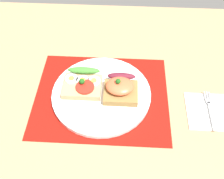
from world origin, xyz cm
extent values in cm
cube|color=tan|center=(0.00, 0.00, -1.60)|extent=(120.00, 90.00, 3.20)
cube|color=maroon|center=(0.00, 0.00, 0.15)|extent=(37.68, 30.83, 0.30)
cylinder|color=white|center=(0.00, 0.00, 0.95)|extent=(27.91, 27.91, 1.29)
cube|color=tan|center=(-5.44, 1.04, 2.51)|extent=(10.70, 8.35, 1.83)
cylinder|color=red|center=(-4.47, 0.14, 3.73)|extent=(5.12, 5.12, 0.60)
ellipsoid|color=#408430|center=(-5.44, 5.61, 4.33)|extent=(9.41, 2.20, 1.80)
sphere|color=#1E5919|center=(-5.35, 1.04, 4.83)|extent=(1.60, 1.60, 1.60)
cylinder|color=white|center=(-8.65, 2.75, 3.68)|extent=(3.67, 3.67, 0.50)
cylinder|color=yellow|center=(-8.65, 2.75, 4.01)|extent=(1.65, 1.65, 0.16)
cylinder|color=white|center=(-5.44, 2.38, 3.68)|extent=(3.67, 3.67, 0.50)
cylinder|color=yellow|center=(-5.44, 2.38, 4.01)|extent=(1.65, 1.65, 0.16)
cylinder|color=white|center=(-2.23, 2.30, 3.68)|extent=(3.67, 3.67, 0.50)
cylinder|color=yellow|center=(-2.23, 2.30, 4.01)|extent=(1.65, 1.65, 0.16)
cube|color=olive|center=(5.44, -0.54, 2.55)|extent=(9.35, 8.05, 1.92)
ellipsoid|color=#F26139|center=(5.14, -0.09, 4.76)|extent=(7.67, 6.44, 2.51)
ellipsoid|color=maroon|center=(5.44, 3.89, 4.41)|extent=(7.95, 2.20, 1.80)
sphere|color=#1E5919|center=(4.64, 0.06, 6.72)|extent=(1.40, 1.40, 1.40)
cube|color=white|center=(29.62, -3.85, 0.30)|extent=(11.97, 12.16, 0.60)
cube|color=#B7B7BC|center=(29.92, -5.69, 0.76)|extent=(0.80, 9.18, 0.32)
cube|color=#B7B7BC|center=(29.92, -0.90, 0.76)|extent=(1.50, 1.20, 0.32)
cube|color=#B7B7BC|center=(29.27, 1.10, 0.76)|extent=(0.32, 2.80, 0.32)
cube|color=#B7B7BC|center=(29.92, 1.10, 0.76)|extent=(0.32, 2.80, 0.32)
cube|color=#B7B7BC|center=(30.57, 1.10, 0.76)|extent=(0.32, 2.80, 0.32)
camera|label=1|loc=(5.46, -44.91, 59.00)|focal=41.63mm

